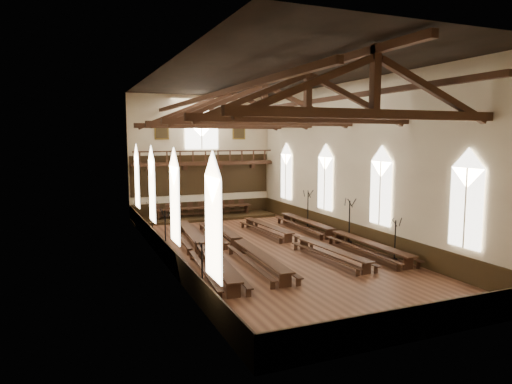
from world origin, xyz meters
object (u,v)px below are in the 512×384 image
(candelabrum_right_near, at_px, (395,247))
(candelabrum_right_far, at_px, (308,216))
(candelabrum_left_mid, at_px, (166,240))
(candelabrum_right_mid, at_px, (349,230))
(refectory_row_a, at_px, (202,247))
(dais, at_px, (204,217))
(refectory_row_c, at_px, (296,238))
(high_table, at_px, (204,208))
(refectory_row_b, at_px, (239,242))
(candelabrum_left_far, at_px, (152,228))
(candelabrum_left_near, at_px, (202,280))
(refectory_row_d, at_px, (334,233))

(candelabrum_right_near, height_order, candelabrum_right_far, candelabrum_right_far)
(candelabrum_left_mid, relative_size, candelabrum_right_mid, 0.95)
(candelabrum_left_mid, height_order, candelabrum_right_near, candelabrum_left_mid)
(refectory_row_a, relative_size, candelabrum_right_far, 5.23)
(candelabrum_right_near, distance_m, candelabrum_right_mid, 4.28)
(candelabrum_right_near, bearing_deg, dais, 110.01)
(refectory_row_c, relative_size, high_table, 1.68)
(refectory_row_b, distance_m, candelabrum_left_far, 6.50)
(high_table, distance_m, candelabrum_right_near, 17.23)
(refectory_row_c, height_order, candelabrum_left_near, candelabrum_left_near)
(refectory_row_c, distance_m, candelabrum_right_far, 5.76)
(refectory_row_d, bearing_deg, refectory_row_a, -177.35)
(refectory_row_d, relative_size, candelabrum_right_mid, 5.06)
(refectory_row_a, relative_size, candelabrum_right_near, 6.32)
(high_table, relative_size, candelabrum_left_near, 3.46)
(dais, relative_size, high_table, 1.41)
(candelabrum_left_far, xyz_separation_m, candelabrum_right_mid, (11.10, -5.83, 0.12))
(refectory_row_c, xyz_separation_m, candelabrum_right_far, (3.41, 4.62, 0.36))
(candelabrum_left_mid, xyz_separation_m, candelabrum_left_far, (-0.00, 4.19, -0.07))
(candelabrum_left_far, bearing_deg, candelabrum_left_mid, -90.00)
(refectory_row_c, relative_size, refectory_row_d, 0.96)
(refectory_row_b, distance_m, candelabrum_right_far, 8.38)
(high_table, relative_size, candelabrum_right_mid, 2.87)
(refectory_row_c, distance_m, candelabrum_left_far, 9.29)
(refectory_row_d, relative_size, candelabrum_left_mid, 5.35)
(refectory_row_b, bearing_deg, candelabrum_left_near, -121.91)
(refectory_row_b, distance_m, candelabrum_right_near, 8.66)
(refectory_row_d, height_order, candelabrum_left_mid, candelabrum_left_mid)
(refectory_row_c, height_order, high_table, high_table)
(dais, xyz_separation_m, candelabrum_left_mid, (-5.20, -10.28, 0.71))
(refectory_row_a, bearing_deg, refectory_row_d, 2.65)
(candelabrum_right_mid, bearing_deg, candelabrum_left_mid, 171.61)
(candelabrum_right_near, bearing_deg, refectory_row_b, 144.63)
(candelabrum_left_mid, bearing_deg, candelabrum_right_near, -28.04)
(candelabrum_left_near, xyz_separation_m, candelabrum_right_far, (11.10, 10.99, 0.13))
(refectory_row_c, relative_size, candelabrum_right_far, 4.93)
(refectory_row_a, height_order, candelabrum_left_mid, candelabrum_left_mid)
(candelabrum_right_mid, bearing_deg, candelabrum_left_near, -152.61)
(high_table, bearing_deg, dais, 180.00)
(refectory_row_b, distance_m, dais, 11.25)
(candelabrum_right_near, distance_m, candelabrum_right_far, 9.52)
(dais, relative_size, candelabrum_right_near, 4.97)
(refectory_row_a, distance_m, refectory_row_b, 2.30)
(high_table, relative_size, candelabrum_left_far, 3.32)
(refectory_row_b, xyz_separation_m, candelabrum_right_near, (7.06, -5.01, 0.16))
(dais, bearing_deg, candelabrum_right_near, -69.99)
(refectory_row_c, height_order, candelabrum_right_mid, candelabrum_right_mid)
(refectory_row_a, height_order, refectory_row_b, refectory_row_a)
(candelabrum_left_far, bearing_deg, refectory_row_c, -34.13)
(high_table, bearing_deg, refectory_row_a, -106.60)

